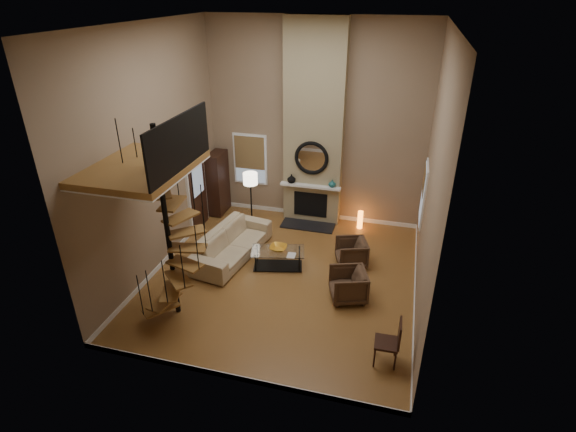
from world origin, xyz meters
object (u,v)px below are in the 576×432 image
(armchair_near, at_px, (354,252))
(side_chair, at_px, (392,340))
(sofa, at_px, (232,243))
(coffee_table, at_px, (278,257))
(hutch, at_px, (218,183))
(accent_lamp, at_px, (360,220))
(armchair_far, at_px, (351,285))
(floor_lamp, at_px, (250,183))

(armchair_near, distance_m, side_chair, 3.24)
(sofa, xyz_separation_m, coffee_table, (1.24, -0.15, -0.11))
(hutch, xyz_separation_m, armchair_near, (4.28, -1.85, -0.60))
(hutch, height_order, side_chair, hutch)
(accent_lamp, bearing_deg, hutch, -178.90)
(armchair_far, xyz_separation_m, floor_lamp, (-3.09, 2.37, 1.06))
(floor_lamp, bearing_deg, armchair_far, -37.49)
(hutch, bearing_deg, armchair_near, -23.41)
(sofa, height_order, armchair_near, sofa)
(hutch, xyz_separation_m, sofa, (1.28, -2.26, -0.55))
(sofa, bearing_deg, accent_lamp, -42.01)
(hutch, height_order, sofa, hutch)
(coffee_table, bearing_deg, hutch, 136.19)
(sofa, xyz_separation_m, floor_lamp, (0.03, 1.43, 1.02))
(armchair_near, bearing_deg, side_chair, 0.05)
(armchair_far, bearing_deg, hutch, -144.99)
(armchair_far, bearing_deg, floor_lamp, -146.47)
(armchair_near, distance_m, accent_lamp, 1.94)
(coffee_table, height_order, side_chair, side_chair)
(accent_lamp, bearing_deg, sofa, -141.23)
(coffee_table, height_order, accent_lamp, accent_lamp)
(armchair_near, xyz_separation_m, coffee_table, (-1.76, -0.56, -0.07))
(armchair_near, relative_size, floor_lamp, 0.42)
(armchair_far, height_order, side_chair, side_chair)
(sofa, height_order, floor_lamp, floor_lamp)
(armchair_near, height_order, armchair_far, armchair_far)
(armchair_near, xyz_separation_m, side_chair, (1.07, -3.05, 0.17))
(hutch, relative_size, side_chair, 1.96)
(armchair_far, distance_m, floor_lamp, 4.04)
(hutch, xyz_separation_m, armchair_far, (4.40, -3.20, -0.60))
(side_chair, bearing_deg, armchair_near, 109.24)
(armchair_near, xyz_separation_m, armchair_far, (0.12, -1.35, 0.00))
(floor_lamp, relative_size, side_chair, 1.83)
(coffee_table, bearing_deg, accent_lamp, 56.09)
(floor_lamp, relative_size, accent_lamp, 3.22)
(sofa, bearing_deg, coffee_table, -87.89)
(sofa, xyz_separation_m, accent_lamp, (2.91, 2.34, -0.15))
(hutch, distance_m, side_chair, 7.26)
(coffee_table, distance_m, accent_lamp, 3.01)
(armchair_near, distance_m, armchair_far, 1.35)
(armchair_far, xyz_separation_m, accent_lamp, (-0.20, 3.28, -0.10))
(accent_lamp, bearing_deg, armchair_far, -86.44)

